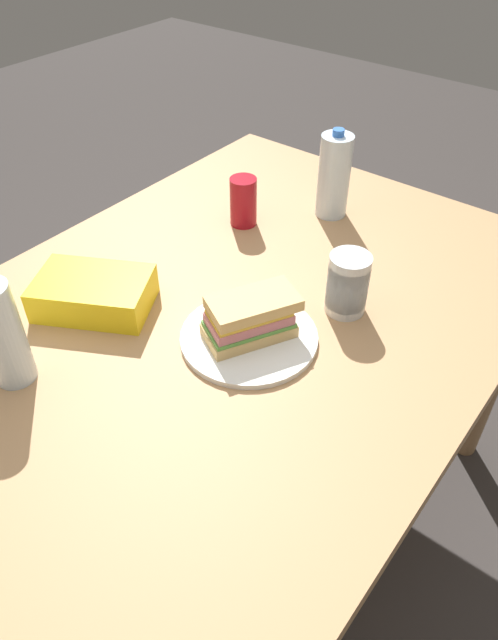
# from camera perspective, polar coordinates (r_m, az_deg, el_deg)

# --- Properties ---
(ground_plane) EXTENTS (8.00, 8.00, 0.00)m
(ground_plane) POSITION_cam_1_polar(r_m,az_deg,el_deg) (1.77, -3.81, -20.64)
(ground_plane) COLOR #383330
(dining_table) EXTENTS (1.67, 1.03, 0.78)m
(dining_table) POSITION_cam_1_polar(r_m,az_deg,el_deg) (1.21, -5.24, -4.91)
(dining_table) COLOR tan
(dining_table) RESTS_ON ground_plane
(paper_plate) EXTENTS (0.27, 0.27, 0.01)m
(paper_plate) POSITION_cam_1_polar(r_m,az_deg,el_deg) (1.14, 0.00, -1.67)
(paper_plate) COLOR white
(paper_plate) RESTS_ON dining_table
(sandwich) EXTENTS (0.21, 0.16, 0.08)m
(sandwich) POSITION_cam_1_polar(r_m,az_deg,el_deg) (1.11, 0.14, 0.22)
(sandwich) COLOR #DBB26B
(sandwich) RESTS_ON paper_plate
(soda_can_red) EXTENTS (0.07, 0.07, 0.12)m
(soda_can_red) POSITION_cam_1_polar(r_m,az_deg,el_deg) (1.46, -0.56, 11.44)
(soda_can_red) COLOR maroon
(soda_can_red) RESTS_ON dining_table
(chip_bag) EXTENTS (0.24, 0.27, 0.07)m
(chip_bag) POSITION_cam_1_polar(r_m,az_deg,el_deg) (1.24, -14.86, 2.54)
(chip_bag) COLOR yellow
(chip_bag) RESTS_ON dining_table
(water_bottle_tall) EXTENTS (0.07, 0.07, 0.22)m
(water_bottle_tall) POSITION_cam_1_polar(r_m,az_deg,el_deg) (1.09, -22.88, -1.27)
(water_bottle_tall) COLOR silver
(water_bottle_tall) RESTS_ON dining_table
(plastic_cup_stack) EXTENTS (0.08, 0.08, 0.13)m
(plastic_cup_stack) POSITION_cam_1_polar(r_m,az_deg,el_deg) (1.19, 9.56, 3.49)
(plastic_cup_stack) COLOR silver
(plastic_cup_stack) RESTS_ON dining_table
(water_bottle_spare) EXTENTS (0.08, 0.08, 0.22)m
(water_bottle_spare) POSITION_cam_1_polar(r_m,az_deg,el_deg) (1.50, 8.26, 13.70)
(water_bottle_spare) COLOR silver
(water_bottle_spare) RESTS_ON dining_table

